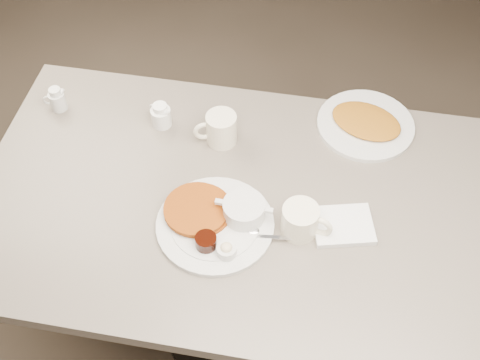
% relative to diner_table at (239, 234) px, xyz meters
% --- Properties ---
extents(room, '(7.04, 8.04, 2.84)m').
position_rel_diner_table_xyz_m(room, '(0.00, 0.00, 0.82)').
color(room, '#4C3F33').
rests_on(room, ground).
extents(diner_table, '(1.50, 0.90, 0.75)m').
position_rel_diner_table_xyz_m(diner_table, '(0.00, 0.00, 0.00)').
color(diner_table, slate).
rests_on(diner_table, ground).
extents(main_plate, '(0.40, 0.33, 0.07)m').
position_rel_diner_table_xyz_m(main_plate, '(-0.04, -0.09, 0.19)').
color(main_plate, silver).
rests_on(main_plate, diner_table).
extents(coffee_mug_near, '(0.15, 0.12, 0.09)m').
position_rel_diner_table_xyz_m(coffee_mug_near, '(0.18, -0.07, 0.22)').
color(coffee_mug_near, white).
rests_on(coffee_mug_near, diner_table).
extents(napkin, '(0.19, 0.16, 0.02)m').
position_rel_diner_table_xyz_m(napkin, '(0.29, -0.04, 0.18)').
color(napkin, white).
rests_on(napkin, diner_table).
extents(coffee_mug_far, '(0.14, 0.12, 0.10)m').
position_rel_diner_table_xyz_m(coffee_mug_far, '(-0.10, 0.22, 0.22)').
color(coffee_mug_far, white).
rests_on(coffee_mug_far, diner_table).
extents(creamer_left, '(0.08, 0.06, 0.08)m').
position_rel_diner_table_xyz_m(creamer_left, '(-0.63, 0.26, 0.21)').
color(creamer_left, white).
rests_on(creamer_left, diner_table).
extents(creamer_right, '(0.08, 0.07, 0.08)m').
position_rel_diner_table_xyz_m(creamer_right, '(-0.29, 0.25, 0.21)').
color(creamer_right, white).
rests_on(creamer_right, diner_table).
extents(hash_plate, '(0.38, 0.38, 0.04)m').
position_rel_diner_table_xyz_m(hash_plate, '(0.33, 0.35, 0.18)').
color(hash_plate, silver).
rests_on(hash_plate, diner_table).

